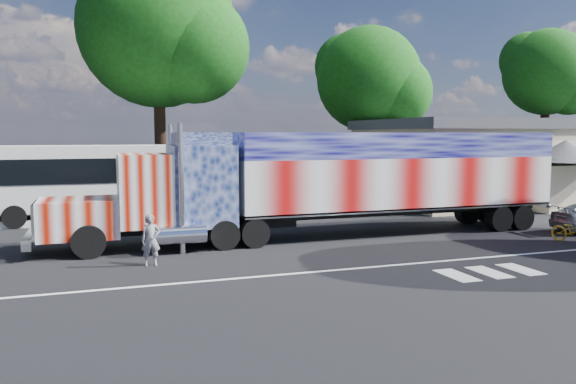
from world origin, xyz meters
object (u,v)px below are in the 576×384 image
object	(u,v)px
woman	(151,240)
tree_ne_a	(371,80)
coach_bus	(122,181)
tree_n_mid	(161,30)
semi_truck	(339,179)
tree_far_ne	(548,73)
bicycle	(575,231)

from	to	relation	value
woman	tree_ne_a	size ratio (longest dim) A/B	0.14
coach_bus	tree_n_mid	distance (m)	10.85
woman	tree_n_mid	size ratio (longest dim) A/B	0.11
tree_n_mid	tree_ne_a	distance (m)	14.83
tree_ne_a	woman	bearing A→B (deg)	-133.87
semi_truck	tree_n_mid	xyz separation A→B (m)	(-5.70, 13.83, 8.18)
tree_far_ne	semi_truck	bearing A→B (deg)	-148.28
woman	tree_n_mid	xyz separation A→B (m)	(2.31, 16.78, 9.75)
coach_bus	tree_ne_a	world-z (taller)	tree_ne_a
coach_bus	tree_far_ne	bearing A→B (deg)	13.31
tree_n_mid	tree_ne_a	xyz separation A→B (m)	(14.60, 0.82, -2.47)
woman	bicycle	distance (m)	16.29
bicycle	tree_n_mid	world-z (taller)	tree_n_mid
coach_bus	semi_truck	bearing A→B (deg)	-43.03
woman	bicycle	size ratio (longest dim) A/B	0.91
semi_truck	coach_bus	bearing A→B (deg)	136.97
semi_truck	tree_n_mid	bearing A→B (deg)	112.38
tree_far_ne	coach_bus	bearing A→B (deg)	-166.69
tree_ne_a	tree_far_ne	bearing A→B (deg)	4.52
semi_truck	coach_bus	size ratio (longest dim) A/B	1.71
tree_ne_a	coach_bus	bearing A→B (deg)	-158.67
bicycle	tree_ne_a	world-z (taller)	tree_ne_a
bicycle	tree_far_ne	world-z (taller)	tree_far_ne
tree_far_ne	tree_n_mid	world-z (taller)	tree_n_mid
semi_truck	tree_far_ne	bearing A→B (deg)	31.72
semi_truck	tree_n_mid	distance (m)	17.05
coach_bus	tree_ne_a	distance (m)	19.61
bicycle	tree_n_mid	bearing A→B (deg)	109.99
woman	tree_n_mid	bearing A→B (deg)	82.22
coach_bus	woman	bearing A→B (deg)	-87.75
woman	tree_far_ne	world-z (taller)	tree_far_ne
woman	tree_far_ne	xyz separation A→B (m)	(33.88, 18.93, 8.47)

